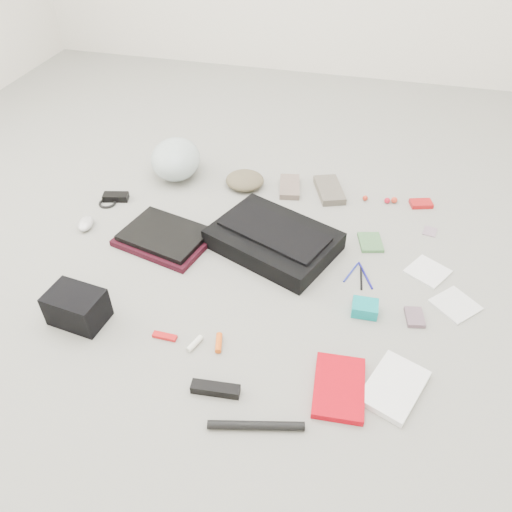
% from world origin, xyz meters
% --- Properties ---
extents(ground_plane, '(4.00, 4.00, 0.00)m').
position_xyz_m(ground_plane, '(0.00, 0.00, 0.00)').
color(ground_plane, gray).
extents(messenger_bag, '(0.56, 0.49, 0.08)m').
position_xyz_m(messenger_bag, '(0.04, 0.12, 0.04)').
color(messenger_bag, black).
rests_on(messenger_bag, ground_plane).
extents(bag_flap, '(0.47, 0.34, 0.01)m').
position_xyz_m(bag_flap, '(0.04, 0.12, 0.08)').
color(bag_flap, black).
rests_on(bag_flap, messenger_bag).
extents(laptop_sleeve, '(0.41, 0.35, 0.02)m').
position_xyz_m(laptop_sleeve, '(-0.40, 0.06, 0.01)').
color(laptop_sleeve, black).
rests_on(laptop_sleeve, ground_plane).
extents(laptop, '(0.37, 0.31, 0.02)m').
position_xyz_m(laptop, '(-0.40, 0.06, 0.04)').
color(laptop, black).
rests_on(laptop, laptop_sleeve).
extents(bike_helmet, '(0.30, 0.34, 0.17)m').
position_xyz_m(bike_helmet, '(-0.53, 0.54, 0.09)').
color(bike_helmet, silver).
rests_on(bike_helmet, ground_plane).
extents(beanie, '(0.18, 0.17, 0.06)m').
position_xyz_m(beanie, '(-0.19, 0.53, 0.03)').
color(beanie, brown).
rests_on(beanie, ground_plane).
extents(mitten_left, '(0.12, 0.19, 0.03)m').
position_xyz_m(mitten_left, '(0.02, 0.56, 0.01)').
color(mitten_left, '#806B5E').
rests_on(mitten_left, ground_plane).
extents(mitten_right, '(0.18, 0.24, 0.03)m').
position_xyz_m(mitten_right, '(0.20, 0.57, 0.02)').
color(mitten_right, '#645C50').
rests_on(mitten_right, ground_plane).
extents(power_brick, '(0.12, 0.07, 0.03)m').
position_xyz_m(power_brick, '(-0.73, 0.28, 0.02)').
color(power_brick, black).
rests_on(power_brick, ground_plane).
extents(cable_coil, '(0.10, 0.10, 0.01)m').
position_xyz_m(cable_coil, '(-0.75, 0.24, 0.01)').
color(cable_coil, black).
rests_on(cable_coil, ground_plane).
extents(mouse, '(0.08, 0.11, 0.04)m').
position_xyz_m(mouse, '(-0.76, 0.06, 0.02)').
color(mouse, '#BCBCBC').
rests_on(mouse, ground_plane).
extents(camera_bag, '(0.20, 0.15, 0.12)m').
position_xyz_m(camera_bag, '(-0.52, -0.41, 0.06)').
color(camera_bag, black).
rests_on(camera_bag, ground_plane).
extents(multitool, '(0.08, 0.02, 0.01)m').
position_xyz_m(multitool, '(-0.21, -0.42, 0.01)').
color(multitool, red).
rests_on(multitool, ground_plane).
extents(toiletry_tube_white, '(0.04, 0.07, 0.02)m').
position_xyz_m(toiletry_tube_white, '(-0.10, -0.43, 0.01)').
color(toiletry_tube_white, white).
rests_on(toiletry_tube_white, ground_plane).
extents(toiletry_tube_orange, '(0.04, 0.08, 0.02)m').
position_xyz_m(toiletry_tube_orange, '(-0.02, -0.40, 0.01)').
color(toiletry_tube_orange, '#EA5712').
rests_on(toiletry_tube_orange, ground_plane).
extents(u_lock, '(0.15, 0.05, 0.03)m').
position_xyz_m(u_lock, '(0.02, -0.58, 0.01)').
color(u_lock, black).
rests_on(u_lock, ground_plane).
extents(bike_pump, '(0.27, 0.09, 0.03)m').
position_xyz_m(bike_pump, '(0.17, -0.66, 0.01)').
color(bike_pump, black).
rests_on(bike_pump, ground_plane).
extents(book_red, '(0.17, 0.24, 0.02)m').
position_xyz_m(book_red, '(0.38, -0.48, 0.01)').
color(book_red, red).
rests_on(book_red, ground_plane).
extents(book_white, '(0.22, 0.26, 0.02)m').
position_xyz_m(book_white, '(0.54, -0.44, 0.01)').
color(book_white, white).
rests_on(book_white, ground_plane).
extents(notepad, '(0.12, 0.14, 0.01)m').
position_xyz_m(notepad, '(0.42, 0.24, 0.01)').
color(notepad, '#407040').
rests_on(notepad, ground_plane).
extents(pen_blue, '(0.05, 0.12, 0.01)m').
position_xyz_m(pen_blue, '(0.36, 0.05, 0.00)').
color(pen_blue, '#1B259C').
rests_on(pen_blue, ground_plane).
extents(pen_black, '(0.02, 0.13, 0.01)m').
position_xyz_m(pen_black, '(0.40, 0.03, 0.00)').
color(pen_black, black).
rests_on(pen_black, ground_plane).
extents(pen_navy, '(0.07, 0.14, 0.01)m').
position_xyz_m(pen_navy, '(0.42, 0.05, 0.00)').
color(pen_navy, navy).
rests_on(pen_navy, ground_plane).
extents(accordion_wallet, '(0.09, 0.07, 0.04)m').
position_xyz_m(accordion_wallet, '(0.43, -0.14, 0.02)').
color(accordion_wallet, '#09989C').
rests_on(accordion_wallet, ground_plane).
extents(card_deck, '(0.07, 0.10, 0.02)m').
position_xyz_m(card_deck, '(0.60, -0.13, 0.01)').
color(card_deck, slate).
rests_on(card_deck, ground_plane).
extents(napkin_top, '(0.19, 0.19, 0.01)m').
position_xyz_m(napkin_top, '(0.64, 0.13, 0.00)').
color(napkin_top, white).
rests_on(napkin_top, ground_plane).
extents(napkin_bottom, '(0.19, 0.19, 0.01)m').
position_xyz_m(napkin_bottom, '(0.74, -0.03, 0.00)').
color(napkin_bottom, silver).
rests_on(napkin_bottom, ground_plane).
extents(lollipop_a, '(0.03, 0.03, 0.02)m').
position_xyz_m(lollipop_a, '(0.37, 0.55, 0.01)').
color(lollipop_a, red).
rests_on(lollipop_a, ground_plane).
extents(lollipop_b, '(0.03, 0.03, 0.03)m').
position_xyz_m(lollipop_b, '(0.47, 0.55, 0.01)').
color(lollipop_b, red).
rests_on(lollipop_b, ground_plane).
extents(lollipop_c, '(0.03, 0.03, 0.03)m').
position_xyz_m(lollipop_c, '(0.50, 0.56, 0.01)').
color(lollipop_c, red).
rests_on(lollipop_c, ground_plane).
extents(altoids_tin, '(0.11, 0.08, 0.02)m').
position_xyz_m(altoids_tin, '(0.62, 0.57, 0.01)').
color(altoids_tin, '#B41316').
rests_on(altoids_tin, ground_plane).
extents(stamp_sheet, '(0.06, 0.07, 0.00)m').
position_xyz_m(stamp_sheet, '(0.65, 0.38, 0.00)').
color(stamp_sheet, gray).
rests_on(stamp_sheet, ground_plane).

